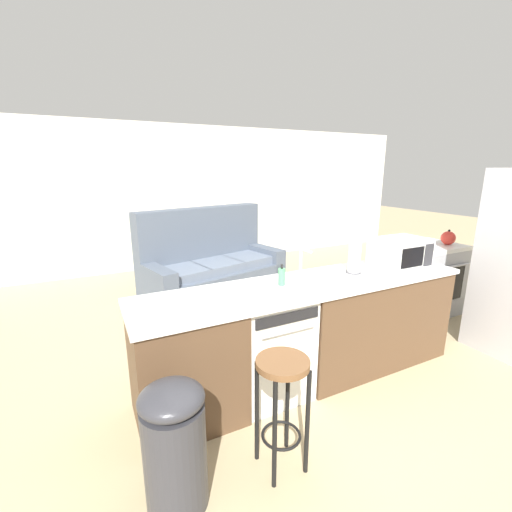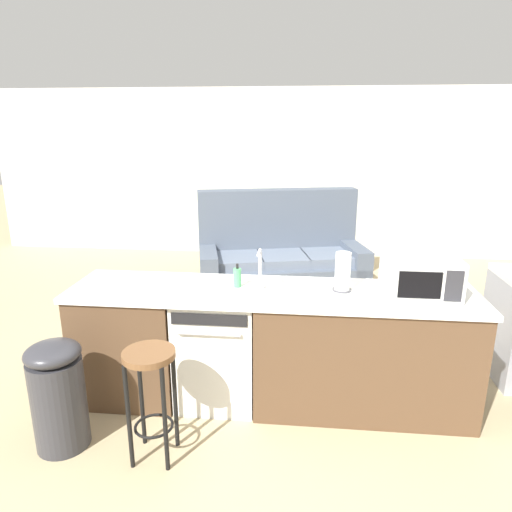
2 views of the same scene
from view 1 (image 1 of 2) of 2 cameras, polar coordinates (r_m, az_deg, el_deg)
name	(u,v)px [view 1 (image 1 of 2)]	position (r m, az deg, el deg)	size (l,w,h in m)	color
ground_plane	(292,382)	(3.22, 6.07, -20.12)	(24.00, 24.00, 0.00)	tan
wall_back	(187,197)	(6.67, -11.43, 9.63)	(10.00, 0.06, 2.60)	silver
kitchen_counter	(317,333)	(3.13, 10.07, -12.45)	(2.94, 0.66, 0.90)	brown
dishwasher	(268,345)	(2.89, 1.99, -14.60)	(0.58, 0.61, 0.84)	white
stove_range	(425,278)	(4.91, 26.31, -3.34)	(0.76, 0.68, 0.90)	#A8AAB2
microwave	(400,253)	(3.54, 22.86, 0.51)	(0.50, 0.37, 0.28)	white
sink_faucet	(301,268)	(2.82, 7.58, -1.98)	(0.07, 0.18, 0.30)	silver
paper_towel_roll	(354,258)	(3.20, 16.07, -0.33)	(0.14, 0.14, 0.28)	#4C4C51
soap_bottle	(282,277)	(2.77, 4.30, -3.43)	(0.06, 0.06, 0.18)	#4CB266
kettle	(448,238)	(4.85, 29.39, 2.63)	(0.21, 0.17, 0.19)	red
bar_stool	(282,391)	(2.19, 4.37, -21.49)	(0.32, 0.32, 0.74)	brown
trash_bin	(175,445)	(2.14, -13.41, -28.36)	(0.35, 0.35, 0.74)	#333338
couch	(210,269)	(5.07, -7.61, -2.09)	(2.15, 1.34, 1.27)	#515B6B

